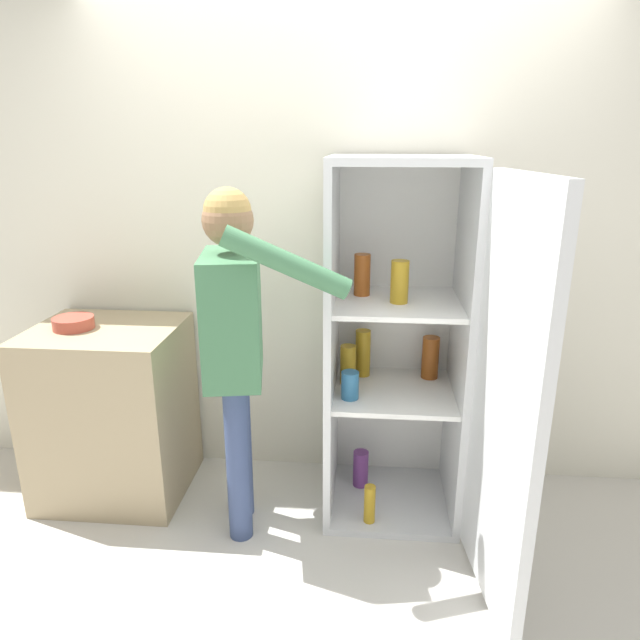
{
  "coord_description": "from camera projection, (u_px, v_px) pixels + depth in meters",
  "views": [
    {
      "loc": [
        0.19,
        -1.99,
        1.83
      ],
      "look_at": [
        -0.05,
        0.62,
        1.0
      ],
      "focal_mm": 32.0,
      "sensor_mm": 36.0,
      "label": 1
    }
  ],
  "objects": [
    {
      "name": "person",
      "position": [
        235.0,
        325.0,
        2.53
      ],
      "size": [
        0.7,
        0.57,
        1.64
      ],
      "color": "#384770",
      "rests_on": "ground_plane"
    },
    {
      "name": "ground_plane",
      "position": [
        319.0,
        583.0,
        2.46
      ],
      "size": [
        12.0,
        12.0,
        0.0
      ],
      "primitive_type": "plane",
      "color": "beige"
    },
    {
      "name": "counter",
      "position": [
        113.0,
        411.0,
        3.0
      ],
      "size": [
        0.73,
        0.63,
        0.92
      ],
      "color": "tan",
      "rests_on": "ground_plane"
    },
    {
      "name": "wall_back",
      "position": [
        336.0,
        249.0,
        3.0
      ],
      "size": [
        7.0,
        0.06,
        2.55
      ],
      "color": "silver",
      "rests_on": "ground_plane"
    },
    {
      "name": "refrigerator",
      "position": [
        414.0,
        354.0,
        2.66
      ],
      "size": [
        0.77,
        1.26,
        1.76
      ],
      "color": "silver",
      "rests_on": "ground_plane"
    },
    {
      "name": "bowl",
      "position": [
        73.0,
        323.0,
        2.84
      ],
      "size": [
        0.2,
        0.2,
        0.06
      ],
      "color": "#B24738",
      "rests_on": "counter"
    }
  ]
}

